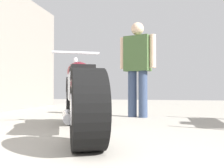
{
  "coord_description": "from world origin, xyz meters",
  "views": [
    {
      "loc": [
        0.33,
        -0.41,
        0.47
      ],
      "look_at": [
        -0.43,
        3.22,
        0.56
      ],
      "focal_mm": 39.02,
      "sensor_mm": 36.0,
      "label": 1
    }
  ],
  "objects": [
    {
      "name": "motorcycle_maroon_cruiser",
      "position": [
        -0.52,
        2.02,
        0.4
      ],
      "size": [
        1.09,
        2.01,
        0.98
      ],
      "color": "black",
      "rests_on": "ground_plane"
    },
    {
      "name": "mechanic_in_blue",
      "position": [
        -0.09,
        3.75,
        0.92
      ],
      "size": [
        0.65,
        0.35,
        1.63
      ],
      "color": "#384766",
      "rests_on": "ground_plane"
    },
    {
      "name": "ground_plane",
      "position": [
        0.0,
        3.14,
        0.0
      ],
      "size": [
        15.06,
        15.06,
        0.0
      ],
      "primitive_type": "plane",
      "color": "#9E998E"
    }
  ]
}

